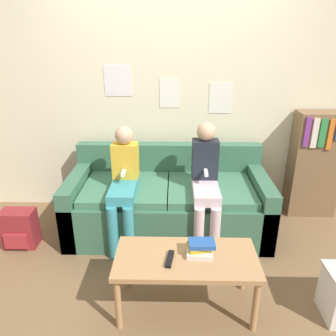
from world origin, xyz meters
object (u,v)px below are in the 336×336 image
(couch, at_px, (168,203))
(person_right, at_px, (206,179))
(person_left, at_px, (124,181))
(tv_remote, at_px, (170,259))
(coffee_table, at_px, (186,263))
(backpack, at_px, (19,229))
(bookshelf, at_px, (315,164))

(couch, xyz_separation_m, person_right, (0.34, -0.20, 0.36))
(person_left, bearing_deg, tv_remote, -64.10)
(couch, relative_size, person_right, 1.70)
(couch, xyz_separation_m, coffee_table, (0.15, -1.06, 0.10))
(person_right, bearing_deg, person_left, -179.46)
(tv_remote, relative_size, backpack, 0.47)
(couch, relative_size, backpack, 5.27)
(couch, bearing_deg, person_left, -152.36)
(person_right, height_order, backpack, person_right)
(couch, height_order, tv_remote, couch)
(person_right, xyz_separation_m, tv_remote, (-0.31, -0.90, -0.19))
(person_left, bearing_deg, couch, 27.64)
(couch, xyz_separation_m, backpack, (-1.39, -0.34, -0.11))
(person_right, distance_m, tv_remote, 0.97)
(couch, distance_m, backpack, 1.43)
(person_right, bearing_deg, bookshelf, 25.11)
(bookshelf, bearing_deg, person_left, -163.59)
(couch, bearing_deg, coffee_table, -82.19)
(person_right, xyz_separation_m, bookshelf, (1.22, 0.57, -0.07))
(bookshelf, bearing_deg, couch, -166.74)
(backpack, bearing_deg, person_right, 4.45)
(couch, distance_m, tv_remote, 1.12)
(coffee_table, relative_size, person_left, 0.90)
(tv_remote, xyz_separation_m, bookshelf, (1.53, 1.47, 0.12))
(coffee_table, xyz_separation_m, person_right, (0.20, 0.86, 0.25))
(couch, height_order, backpack, couch)
(tv_remote, height_order, backpack, tv_remote)
(person_left, relative_size, person_right, 0.96)
(person_left, relative_size, tv_remote, 6.31)
(person_right, distance_m, backpack, 1.79)
(couch, height_order, coffee_table, couch)
(backpack, bearing_deg, couch, 13.72)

